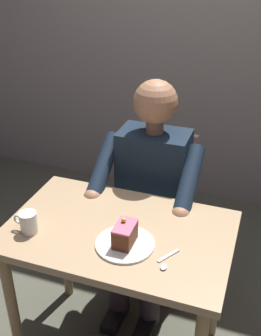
{
  "coord_description": "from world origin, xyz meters",
  "views": [
    {
      "loc": [
        -0.52,
        1.31,
        1.84
      ],
      "look_at": [
        -0.02,
        -0.1,
        1.01
      ],
      "focal_mm": 44.0,
      "sensor_mm": 36.0,
      "label": 1
    }
  ],
  "objects_px": {
    "chair": "(157,203)",
    "seated_person": "(149,195)",
    "dessert_spoon": "(166,262)",
    "cake_slice": "(125,234)",
    "coffee_cup": "(28,222)",
    "dining_table": "(119,250)"
  },
  "relations": [
    {
      "from": "coffee_cup",
      "to": "dessert_spoon",
      "type": "height_order",
      "value": "coffee_cup"
    },
    {
      "from": "dining_table",
      "to": "coffee_cup",
      "type": "bearing_deg",
      "value": 22.05
    },
    {
      "from": "chair",
      "to": "cake_slice",
      "type": "height_order",
      "value": "chair"
    },
    {
      "from": "chair",
      "to": "cake_slice",
      "type": "distance_m",
      "value": 0.76
    },
    {
      "from": "dessert_spoon",
      "to": "dining_table",
      "type": "bearing_deg",
      "value": -28.6
    },
    {
      "from": "chair",
      "to": "coffee_cup",
      "type": "distance_m",
      "value": 0.88
    },
    {
      "from": "cake_slice",
      "to": "dessert_spoon",
      "type": "bearing_deg",
      "value": 166.16
    },
    {
      "from": "chair",
      "to": "seated_person",
      "type": "bearing_deg",
      "value": 90.0
    },
    {
      "from": "seated_person",
      "to": "coffee_cup",
      "type": "bearing_deg",
      "value": 58.85
    },
    {
      "from": "seated_person",
      "to": "coffee_cup",
      "type": "relative_size",
      "value": 11.63
    },
    {
      "from": "coffee_cup",
      "to": "chair",
      "type": "bearing_deg",
      "value": -115.01
    },
    {
      "from": "dining_table",
      "to": "chair",
      "type": "relative_size",
      "value": 1.06
    },
    {
      "from": "chair",
      "to": "dessert_spoon",
      "type": "bearing_deg",
      "value": 108.33
    },
    {
      "from": "seated_person",
      "to": "cake_slice",
      "type": "relative_size",
      "value": 10.76
    },
    {
      "from": "chair",
      "to": "seated_person",
      "type": "relative_size",
      "value": 0.72
    },
    {
      "from": "seated_person",
      "to": "dessert_spoon",
      "type": "relative_size",
      "value": 9.15
    },
    {
      "from": "coffee_cup",
      "to": "cake_slice",
      "type": "bearing_deg",
      "value": -172.69
    },
    {
      "from": "chair",
      "to": "dessert_spoon",
      "type": "relative_size",
      "value": 6.59
    },
    {
      "from": "seated_person",
      "to": "cake_slice",
      "type": "distance_m",
      "value": 0.55
    },
    {
      "from": "dining_table",
      "to": "cake_slice",
      "type": "relative_size",
      "value": 8.23
    },
    {
      "from": "dining_table",
      "to": "seated_person",
      "type": "xyz_separation_m",
      "value": [
        0.0,
        -0.44,
        0.02
      ]
    },
    {
      "from": "chair",
      "to": "coffee_cup",
      "type": "height_order",
      "value": "chair"
    }
  ]
}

